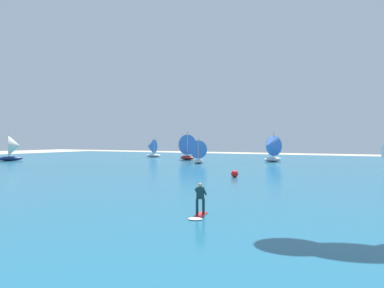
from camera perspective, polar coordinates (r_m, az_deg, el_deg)
name	(u,v)px	position (r m, az deg, el deg)	size (l,w,h in m)	color
ocean	(291,168)	(49.96, 15.85, -3.86)	(160.00, 90.00, 0.10)	#1E607F
kitesurfer	(199,204)	(17.78, 1.21, -9.84)	(0.93, 2.02, 1.67)	red
sailboat_trailing	(271,148)	(63.44, 12.74, -0.69)	(4.18, 4.69, 5.25)	silver
sailboat_mid_right	(199,151)	(58.36, 1.22, -1.22)	(3.26, 3.77, 4.28)	silver
sailboat_far_right	(151,148)	(79.77, -6.66, -0.65)	(3.93, 3.36, 4.52)	silver
sailboat_mid_left	(185,147)	(68.31, -1.11, -0.46)	(5.00, 4.58, 5.55)	maroon
sailboat_anchored_offshore	(14,148)	(73.16, -27.19, -0.57)	(4.43, 4.72, 5.25)	navy
marker_buoy	(235,174)	(36.21, 6.99, -4.87)	(0.74, 0.74, 0.74)	red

